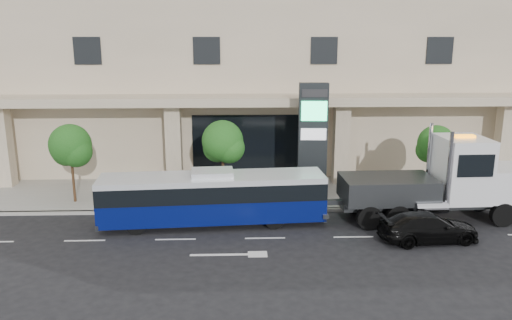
{
  "coord_description": "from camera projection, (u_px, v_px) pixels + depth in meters",
  "views": [
    {
      "loc": [
        -1.14,
        -22.34,
        8.72
      ],
      "look_at": [
        -0.28,
        2.0,
        2.76
      ],
      "focal_mm": 35.0,
      "sensor_mm": 36.0,
      "label": 1
    }
  ],
  "objects": [
    {
      "name": "tree_left",
      "position": [
        71.0,
        148.0,
        26.2
      ],
      "size": [
        2.27,
        2.2,
        4.22
      ],
      "color": "#422B19",
      "rests_on": "sidewalk"
    },
    {
      "name": "curb",
      "position": [
        261.0,
        210.0,
        25.72
      ],
      "size": [
        120.0,
        0.3,
        0.15
      ],
      "primitive_type": "cube",
      "color": "gray",
      "rests_on": "ground"
    },
    {
      "name": "tree_right",
      "position": [
        436.0,
        147.0,
        26.88
      ],
      "size": [
        2.1,
        2.0,
        4.04
      ],
      "color": "#422B19",
      "rests_on": "sidewalk"
    },
    {
      "name": "sidewalk",
      "position": [
        259.0,
        193.0,
        28.63
      ],
      "size": [
        120.0,
        6.0,
        0.15
      ],
      "primitive_type": "cube",
      "color": "gray",
      "rests_on": "ground"
    },
    {
      "name": "signage_pylon",
      "position": [
        313.0,
        140.0,
        27.12
      ],
      "size": [
        1.59,
        0.66,
        6.27
      ],
      "rotation": [
        0.0,
        0.0,
        -0.05
      ],
      "color": "black",
      "rests_on": "sidewalk"
    },
    {
      "name": "convention_center",
      "position": [
        253.0,
        21.0,
        36.39
      ],
      "size": [
        60.0,
        17.6,
        20.0
      ],
      "color": "tan",
      "rests_on": "ground"
    },
    {
      "name": "tow_truck",
      "position": [
        442.0,
        182.0,
        24.24
      ],
      "size": [
        10.19,
        2.78,
        4.64
      ],
      "rotation": [
        0.0,
        0.0,
        0.03
      ],
      "color": "#2D3033",
      "rests_on": "ground"
    },
    {
      "name": "black_sedan",
      "position": [
        428.0,
        227.0,
        21.91
      ],
      "size": [
        4.53,
        2.2,
        1.27
      ],
      "primitive_type": "imported",
      "rotation": [
        0.0,
        0.0,
        1.67
      ],
      "color": "black",
      "rests_on": "ground"
    },
    {
      "name": "city_bus",
      "position": [
        213.0,
        197.0,
        23.72
      ],
      "size": [
        10.76,
        3.0,
        2.69
      ],
      "rotation": [
        0.0,
        0.0,
        0.07
      ],
      "color": "black",
      "rests_on": "ground"
    },
    {
      "name": "tree_mid",
      "position": [
        223.0,
        144.0,
        26.44
      ],
      "size": [
        2.28,
        2.2,
        4.38
      ],
      "color": "#422B19",
      "rests_on": "sidewalk"
    },
    {
      "name": "ground",
      "position": [
        263.0,
        226.0,
        23.79
      ],
      "size": [
        120.0,
        120.0,
        0.0
      ],
      "primitive_type": "plane",
      "color": "black",
      "rests_on": "ground"
    }
  ]
}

